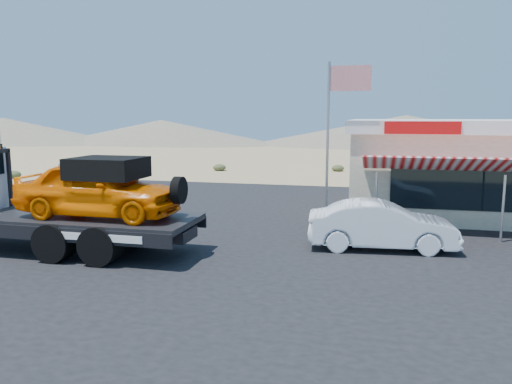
% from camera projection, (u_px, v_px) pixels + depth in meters
% --- Properties ---
extents(ground, '(120.00, 120.00, 0.00)m').
position_uv_depth(ground, '(160.00, 248.00, 15.58)').
color(ground, '#A0885B').
rests_on(ground, ground).
extents(asphalt_lot, '(32.00, 24.00, 0.02)m').
position_uv_depth(asphalt_lot, '(246.00, 230.00, 17.98)').
color(asphalt_lot, black).
rests_on(asphalt_lot, ground).
extents(tow_truck, '(9.52, 2.82, 3.18)m').
position_uv_depth(tow_truck, '(34.00, 194.00, 15.26)').
color(tow_truck, black).
rests_on(tow_truck, asphalt_lot).
extents(white_sedan, '(4.61, 2.03, 1.47)m').
position_uv_depth(white_sedan, '(382.00, 225.00, 15.33)').
color(white_sedan, silver).
rests_on(white_sedan, asphalt_lot).
extents(jerky_store, '(10.40, 9.97, 3.90)m').
position_uv_depth(jerky_store, '(473.00, 165.00, 21.39)').
color(jerky_store, '#C0B291').
rests_on(jerky_store, asphalt_lot).
extents(flagpole, '(1.55, 0.10, 6.00)m').
position_uv_depth(flagpole, '(334.00, 125.00, 18.15)').
color(flagpole, '#99999E').
rests_on(flagpole, asphalt_lot).
extents(desert_scrub, '(29.09, 34.45, 0.74)m').
position_uv_depth(desert_scrub, '(4.00, 181.00, 29.13)').
color(desert_scrub, '#3C4324').
rests_on(desert_scrub, ground).
extents(distant_hills, '(126.00, 48.00, 4.20)m').
position_uv_depth(distant_hills, '(261.00, 132.00, 70.52)').
color(distant_hills, '#726B59').
rests_on(distant_hills, ground).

